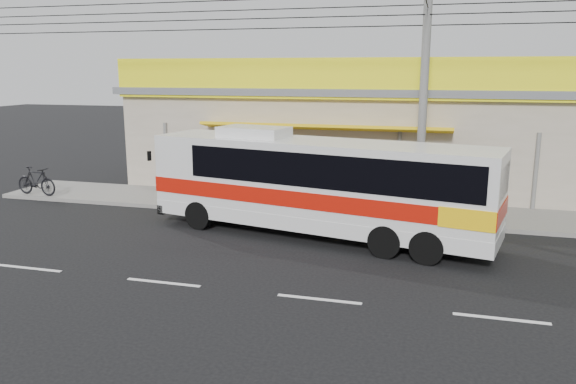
# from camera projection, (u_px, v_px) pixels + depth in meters

# --- Properties ---
(ground) EXTENTS (120.00, 120.00, 0.00)m
(ground) POSITION_uv_depth(u_px,v_px,m) (338.00, 264.00, 15.43)
(ground) COLOR black
(ground) RESTS_ON ground
(sidewalk) EXTENTS (30.00, 3.20, 0.15)m
(sidewalk) POSITION_uv_depth(u_px,v_px,m) (367.00, 210.00, 21.07)
(sidewalk) COLOR slate
(sidewalk) RESTS_ON ground
(lane_markings) EXTENTS (50.00, 0.12, 0.01)m
(lane_markings) POSITION_uv_depth(u_px,v_px,m) (319.00, 299.00, 13.07)
(lane_markings) COLOR silver
(lane_markings) RESTS_ON ground
(storefront_building) EXTENTS (22.60, 9.20, 5.70)m
(storefront_building) POSITION_uv_depth(u_px,v_px,m) (383.00, 135.00, 25.82)
(storefront_building) COLOR #A29682
(storefront_building) RESTS_ON ground
(coach_bus) EXTENTS (11.32, 4.60, 3.41)m
(coach_bus) POSITION_uv_depth(u_px,v_px,m) (323.00, 181.00, 17.57)
(coach_bus) COLOR silver
(coach_bus) RESTS_ON ground
(motorbike_red) EXTENTS (1.74, 0.63, 0.91)m
(motorbike_red) POSITION_uv_depth(u_px,v_px,m) (218.00, 183.00, 23.48)
(motorbike_red) COLOR maroon
(motorbike_red) RESTS_ON sidewalk
(motorbike_dark) EXTENTS (2.02, 0.77, 1.19)m
(motorbike_dark) POSITION_uv_depth(u_px,v_px,m) (36.00, 181.00, 23.16)
(motorbike_dark) COLOR black
(motorbike_dark) RESTS_ON sidewalk
(utility_pole) EXTENTS (34.00, 14.00, 8.74)m
(utility_pole) POSITION_uv_depth(u_px,v_px,m) (428.00, 8.00, 18.25)
(utility_pole) COLOR slate
(utility_pole) RESTS_ON ground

